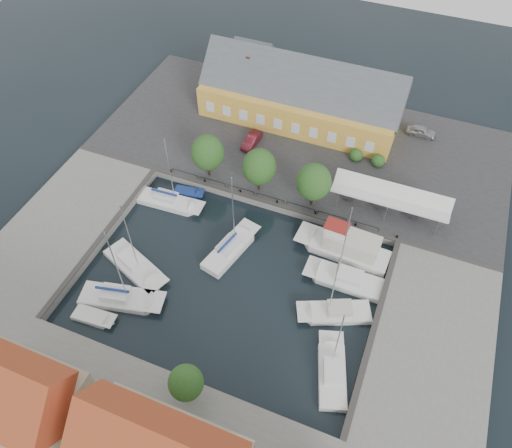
{
  "coord_description": "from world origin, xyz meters",
  "views": [
    {
      "loc": [
        14.46,
        -29.84,
        46.59
      ],
      "look_at": [
        0.0,
        6.0,
        1.5
      ],
      "focal_mm": 35.0,
      "sensor_mm": 36.0,
      "label": 1
    }
  ],
  "objects_px": {
    "warehouse": "(298,96)",
    "west_boat_d": "(120,299)",
    "tent_canopy": "(391,195)",
    "center_sailboat": "(230,249)",
    "east_boat_c": "(332,372)",
    "west_boat_c": "(135,266)",
    "east_boat_b": "(336,313)",
    "launch_nw": "(189,193)",
    "car_red": "(252,140)",
    "west_boat_a": "(170,203)",
    "trawler": "(346,247)",
    "car_silver": "(421,131)",
    "east_boat_a": "(345,280)",
    "launch_sw": "(94,318)"
  },
  "relations": [
    {
      "from": "tent_canopy",
      "to": "car_silver",
      "type": "relative_size",
      "value": 3.4
    },
    {
      "from": "trawler",
      "to": "east_boat_c",
      "type": "xyz_separation_m",
      "value": [
        2.74,
        -14.93,
        -0.76
      ]
    },
    {
      "from": "car_red",
      "to": "launch_sw",
      "type": "distance_m",
      "value": 31.73
    },
    {
      "from": "center_sailboat",
      "to": "east_boat_a",
      "type": "relative_size",
      "value": 0.96
    },
    {
      "from": "west_boat_c",
      "to": "warehouse",
      "type": "bearing_deg",
      "value": 75.73
    },
    {
      "from": "car_silver",
      "to": "tent_canopy",
      "type": "bearing_deg",
      "value": 175.51
    },
    {
      "from": "tent_canopy",
      "to": "car_red",
      "type": "distance_m",
      "value": 21.0
    },
    {
      "from": "west_boat_c",
      "to": "car_silver",
      "type": "bearing_deg",
      "value": 53.06
    },
    {
      "from": "east_boat_c",
      "to": "west_boat_a",
      "type": "distance_m",
      "value": 29.19
    },
    {
      "from": "east_boat_a",
      "to": "launch_nw",
      "type": "relative_size",
      "value": 3.02
    },
    {
      "from": "west_boat_c",
      "to": "tent_canopy",
      "type": "bearing_deg",
      "value": 36.8
    },
    {
      "from": "car_silver",
      "to": "west_boat_a",
      "type": "xyz_separation_m",
      "value": [
        -27.17,
        -24.41,
        -1.43
      ]
    },
    {
      "from": "car_red",
      "to": "trawler",
      "type": "bearing_deg",
      "value": -33.75
    },
    {
      "from": "warehouse",
      "to": "west_boat_c",
      "type": "distance_m",
      "value": 33.73
    },
    {
      "from": "trawler",
      "to": "west_boat_c",
      "type": "distance_m",
      "value": 24.38
    },
    {
      "from": "west_boat_d",
      "to": "trawler",
      "type": "bearing_deg",
      "value": 36.41
    },
    {
      "from": "tent_canopy",
      "to": "car_red",
      "type": "height_order",
      "value": "tent_canopy"
    },
    {
      "from": "warehouse",
      "to": "west_boat_d",
      "type": "xyz_separation_m",
      "value": [
        -7.45,
        -36.8,
        -4.16
      ]
    },
    {
      "from": "trawler",
      "to": "launch_nw",
      "type": "distance_m",
      "value": 21.52
    },
    {
      "from": "launch_sw",
      "to": "car_silver",
      "type": "bearing_deg",
      "value": 57.56
    },
    {
      "from": "car_silver",
      "to": "launch_nw",
      "type": "relative_size",
      "value": 1.0
    },
    {
      "from": "car_red",
      "to": "east_boat_c",
      "type": "height_order",
      "value": "east_boat_c"
    },
    {
      "from": "launch_nw",
      "to": "launch_sw",
      "type": "bearing_deg",
      "value": -92.61
    },
    {
      "from": "tent_canopy",
      "to": "car_red",
      "type": "relative_size",
      "value": 3.25
    },
    {
      "from": "warehouse",
      "to": "west_boat_a",
      "type": "xyz_separation_m",
      "value": [
        -9.34,
        -22.16,
        -4.16
      ]
    },
    {
      "from": "center_sailboat",
      "to": "launch_sw",
      "type": "distance_m",
      "value": 16.74
    },
    {
      "from": "east_boat_b",
      "to": "west_boat_a",
      "type": "distance_m",
      "value": 25.23
    },
    {
      "from": "car_silver",
      "to": "center_sailboat",
      "type": "height_order",
      "value": "center_sailboat"
    },
    {
      "from": "car_silver",
      "to": "west_boat_c",
      "type": "xyz_separation_m",
      "value": [
        -26.08,
        -34.69,
        -1.44
      ]
    },
    {
      "from": "car_silver",
      "to": "west_boat_a",
      "type": "distance_m",
      "value": 36.55
    },
    {
      "from": "car_silver",
      "to": "car_red",
      "type": "bearing_deg",
      "value": 116.57
    },
    {
      "from": "east_boat_a",
      "to": "west_boat_d",
      "type": "xyz_separation_m",
      "value": [
        -21.95,
        -11.51,
        0.01
      ]
    },
    {
      "from": "center_sailboat",
      "to": "east_boat_c",
      "type": "bearing_deg",
      "value": -33.46
    },
    {
      "from": "tent_canopy",
      "to": "west_boat_a",
      "type": "height_order",
      "value": "west_boat_a"
    },
    {
      "from": "car_silver",
      "to": "launch_sw",
      "type": "distance_m",
      "value": 49.82
    },
    {
      "from": "warehouse",
      "to": "tent_canopy",
      "type": "bearing_deg",
      "value": -39.86
    },
    {
      "from": "east_boat_c",
      "to": "west_boat_a",
      "type": "relative_size",
      "value": 0.91
    },
    {
      "from": "car_silver",
      "to": "center_sailboat",
      "type": "bearing_deg",
      "value": 149.17
    },
    {
      "from": "tent_canopy",
      "to": "east_boat_a",
      "type": "relative_size",
      "value": 1.13
    },
    {
      "from": "car_silver",
      "to": "west_boat_d",
      "type": "distance_m",
      "value": 46.54
    },
    {
      "from": "west_boat_a",
      "to": "west_boat_c",
      "type": "relative_size",
      "value": 0.97
    },
    {
      "from": "trawler",
      "to": "west_boat_d",
      "type": "xyz_separation_m",
      "value": [
        -20.92,
        -15.43,
        -0.75
      ]
    },
    {
      "from": "east_boat_a",
      "to": "launch_sw",
      "type": "xyz_separation_m",
      "value": [
        -23.38,
        -14.48,
        -0.17
      ]
    },
    {
      "from": "east_boat_a",
      "to": "launch_nw",
      "type": "bearing_deg",
      "value": 165.81
    },
    {
      "from": "west_boat_a",
      "to": "launch_nw",
      "type": "distance_m",
      "value": 2.9
    },
    {
      "from": "west_boat_c",
      "to": "center_sailboat",
      "type": "bearing_deg",
      "value": 34.23
    },
    {
      "from": "car_silver",
      "to": "east_boat_a",
      "type": "bearing_deg",
      "value": 173.0
    },
    {
      "from": "warehouse",
      "to": "launch_sw",
      "type": "xyz_separation_m",
      "value": [
        -8.88,
        -39.78,
        -4.34
      ]
    },
    {
      "from": "west_boat_d",
      "to": "launch_nw",
      "type": "xyz_separation_m",
      "value": [
        -0.51,
        17.19,
        -0.18
      ]
    },
    {
      "from": "east_boat_b",
      "to": "west_boat_d",
      "type": "bearing_deg",
      "value": -162.41
    }
  ]
}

